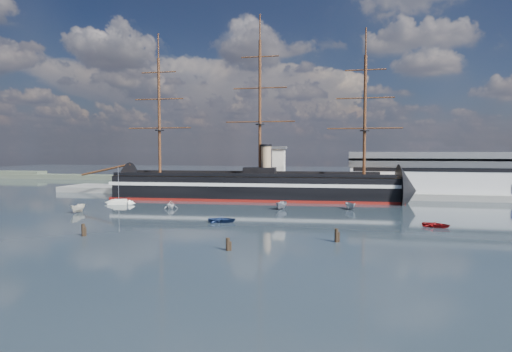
# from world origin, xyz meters

# --- Properties ---
(ground) EXTENTS (600.00, 600.00, 0.00)m
(ground) POSITION_xyz_m (0.00, 40.00, 0.00)
(ground) COLOR black
(ground) RESTS_ON ground
(quay) EXTENTS (180.00, 18.00, 2.00)m
(quay) POSITION_xyz_m (10.00, 76.00, 0.00)
(quay) COLOR slate
(quay) RESTS_ON ground
(warehouse) EXTENTS (63.00, 21.00, 11.60)m
(warehouse) POSITION_xyz_m (58.00, 80.00, 7.98)
(warehouse) COLOR #B7BABC
(warehouse) RESTS_ON ground
(quay_tower) EXTENTS (5.00, 5.00, 15.00)m
(quay_tower) POSITION_xyz_m (3.00, 73.00, 9.75)
(quay_tower) COLOR silver
(quay_tower) RESTS_ON ground
(shoreline) EXTENTS (120.00, 10.00, 4.00)m
(shoreline) POSITION_xyz_m (-139.23, 135.00, 1.45)
(shoreline) COLOR #3F4C38
(shoreline) RESTS_ON ground
(warship) EXTENTS (113.36, 21.83, 53.94)m
(warship) POSITION_xyz_m (-4.73, 60.00, 4.04)
(warship) COLOR black
(warship) RESTS_ON ground
(sailboat) EXTENTS (7.06, 3.25, 10.89)m
(sailboat) POSITION_xyz_m (-37.94, 39.31, 0.69)
(sailboat) COLOR white
(sailboat) RESTS_ON ground
(motorboat_a) EXTENTS (6.67, 3.01, 2.58)m
(motorboat_a) POSITION_xyz_m (-39.93, 22.36, 0.00)
(motorboat_a) COLOR beige
(motorboat_a) RESTS_ON ground
(motorboat_b) EXTENTS (2.13, 3.95, 1.75)m
(motorboat_b) POSITION_xyz_m (-0.37, 15.94, 0.00)
(motorboat_b) COLOR navy
(motorboat_b) RESTS_ON ground
(motorboat_c) EXTENTS (6.75, 3.65, 2.56)m
(motorboat_c) POSITION_xyz_m (9.08, 39.19, 0.00)
(motorboat_c) COLOR gray
(motorboat_c) RESTS_ON ground
(motorboat_d) EXTENTS (7.03, 6.12, 2.41)m
(motorboat_d) POSITION_xyz_m (-20.06, 33.99, 0.00)
(motorboat_d) COLOR white
(motorboat_d) RESTS_ON ground
(motorboat_e) EXTENTS (2.57, 3.63, 1.57)m
(motorboat_e) POSITION_xyz_m (43.85, 19.32, 0.00)
(motorboat_e) COLOR maroon
(motorboat_e) RESTS_ON ground
(motorboat_f) EXTENTS (6.25, 3.99, 2.35)m
(motorboat_f) POSITION_xyz_m (27.02, 42.26, 0.00)
(motorboat_f) COLOR gray
(motorboat_f) RESTS_ON ground
(piling_near_left) EXTENTS (0.64, 0.64, 2.97)m
(piling_near_left) POSITION_xyz_m (-20.82, -3.71, 0.00)
(piling_near_left) COLOR black
(piling_near_left) RESTS_ON ground
(piling_near_mid) EXTENTS (0.64, 0.64, 2.70)m
(piling_near_mid) POSITION_xyz_m (7.98, -9.01, 0.00)
(piling_near_mid) COLOR black
(piling_near_mid) RESTS_ON ground
(piling_near_right) EXTENTS (0.64, 0.64, 3.02)m
(piling_near_right) POSITION_xyz_m (24.36, 0.74, 0.00)
(piling_near_right) COLOR black
(piling_near_right) RESTS_ON ground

